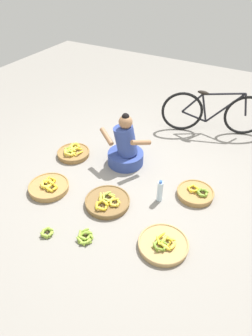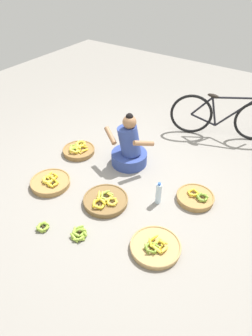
# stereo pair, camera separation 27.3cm
# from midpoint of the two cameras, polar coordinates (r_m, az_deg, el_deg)

# --- Properties ---
(ground_plane) EXTENTS (10.00, 10.00, 0.00)m
(ground_plane) POSITION_cam_midpoint_polar(r_m,az_deg,el_deg) (4.17, -0.54, -2.37)
(ground_plane) COLOR gray
(vendor_woman_front) EXTENTS (0.74, 0.52, 0.81)m
(vendor_woman_front) POSITION_cam_midpoint_polar(r_m,az_deg,el_deg) (4.33, -1.90, 3.69)
(vendor_woman_front) COLOR #334793
(vendor_woman_front) RESTS_ON ground
(bicycle_leaning) EXTENTS (1.60, 0.66, 0.73)m
(bicycle_leaning) POSITION_cam_midpoint_polar(r_m,az_deg,el_deg) (5.21, 14.66, 10.01)
(bicycle_leaning) COLOR black
(bicycle_leaning) RESTS_ON ground
(banana_basket_front_right) EXTENTS (0.48, 0.48, 0.13)m
(banana_basket_front_right) POSITION_cam_midpoint_polar(r_m,az_deg,el_deg) (3.98, 11.04, -4.69)
(banana_basket_front_right) COLOR #A87F47
(banana_basket_front_right) RESTS_ON ground
(banana_basket_front_center) EXTENTS (0.53, 0.53, 0.14)m
(banana_basket_front_center) POSITION_cam_midpoint_polar(r_m,az_deg,el_deg) (4.15, -16.16, -3.46)
(banana_basket_front_center) COLOR #A87F47
(banana_basket_front_center) RESTS_ON ground
(banana_basket_mid_right) EXTENTS (0.55, 0.55, 0.13)m
(banana_basket_mid_right) POSITION_cam_midpoint_polar(r_m,az_deg,el_deg) (3.37, 4.67, -14.17)
(banana_basket_mid_right) COLOR tan
(banana_basket_mid_right) RESTS_ON ground
(banana_basket_near_bicycle) EXTENTS (0.49, 0.49, 0.15)m
(banana_basket_near_bicycle) POSITION_cam_midpoint_polar(r_m,az_deg,el_deg) (4.70, -11.54, 2.82)
(banana_basket_near_bicycle) COLOR olive
(banana_basket_near_bicycle) RESTS_ON ground
(banana_basket_back_right) EXTENTS (0.57, 0.57, 0.14)m
(banana_basket_back_right) POSITION_cam_midpoint_polar(r_m,az_deg,el_deg) (3.81, -5.57, -6.36)
(banana_basket_back_right) COLOR brown
(banana_basket_back_right) RESTS_ON ground
(loose_bananas_mid_left) EXTENTS (0.23, 0.24, 0.09)m
(loose_bananas_mid_left) POSITION_cam_midpoint_polar(r_m,az_deg,el_deg) (3.49, -9.94, -12.66)
(loose_bananas_mid_left) COLOR #8CAD38
(loose_bananas_mid_left) RESTS_ON ground
(loose_bananas_near_vendor) EXTENTS (0.18, 0.18, 0.08)m
(loose_bananas_near_vendor) POSITION_cam_midpoint_polar(r_m,az_deg,el_deg) (3.62, -16.75, -11.65)
(loose_bananas_near_vendor) COLOR #8CAD38
(loose_bananas_near_vendor) RESTS_ON ground
(water_bottle) EXTENTS (0.07, 0.07, 0.32)m
(water_bottle) POSITION_cam_midpoint_polar(r_m,az_deg,el_deg) (3.79, 4.35, -4.45)
(water_bottle) COLOR silver
(water_bottle) RESTS_ON ground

